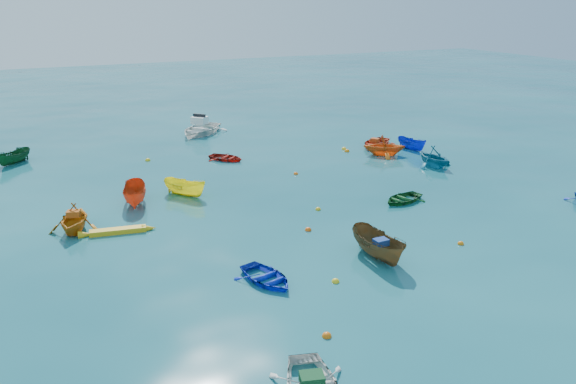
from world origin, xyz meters
name	(u,v)px	position (x,y,z in m)	size (l,w,h in m)	color
ground	(331,229)	(0.00, 0.00, 0.00)	(160.00, 160.00, 0.00)	#0B4551
dinghy_blue_sw	(266,281)	(-5.08, -3.67, 0.00)	(2.00, 2.79, 0.58)	#0E28B7
sampan_brown_mid	(378,258)	(0.28, -3.78, 0.00)	(1.32, 3.50, 1.36)	brown
dinghy_orange_w	(76,231)	(-11.59, 5.23, 0.00)	(2.49, 2.88, 1.52)	#C67012
sampan_yellow_mid	(186,195)	(-5.20, 8.07, 0.00)	(1.09, 2.90, 1.12)	yellow
dinghy_green_e	(402,201)	(5.68, 1.77, 0.00)	(1.91, 2.66, 0.55)	#114A1D
dinghy_cyan_se	(433,166)	(11.87, 6.67, 0.00)	(2.49, 2.89, 1.52)	#156986
sampan_orange_n	(136,204)	(-8.10, 7.92, 0.00)	(1.24, 3.30, 1.28)	red
dinghy_red_ne	(375,146)	(11.33, 12.99, 0.00)	(2.43, 3.40, 0.71)	red
sampan_blue_far	(411,149)	(13.31, 11.03, 0.00)	(0.99, 2.63, 1.02)	#0F27BD
dinghy_red_far	(226,160)	(-0.52, 14.25, 0.00)	(1.88, 2.63, 0.55)	#9D160D
dinghy_orange_far	(384,155)	(10.45, 10.54, 0.00)	(2.60, 3.02, 1.59)	orange
sampan_green_far	(15,164)	(-14.20, 19.72, 0.00)	(1.07, 2.84, 1.10)	#0F4120
kayak_yellow	(118,233)	(-9.72, 4.04, 0.00)	(0.49, 3.39, 0.33)	gold
motorboat_white	(200,134)	(0.21, 22.93, 0.00)	(3.52, 4.93, 1.62)	white
tarp_green_a	(312,379)	(-6.59, -10.55, 0.50)	(0.70, 0.53, 0.34)	#114522
tarp_blue_a	(381,242)	(0.28, -3.93, 0.83)	(0.61, 0.46, 0.30)	navy
tarp_orange_a	(74,213)	(-11.58, 5.28, 0.91)	(0.62, 0.47, 0.30)	#BA5113
tarp_orange_b	(375,140)	(11.25, 12.94, 0.50)	(0.62, 0.47, 0.30)	#B03D12
buoy_or_a	(327,337)	(-4.77, -8.18, 0.00)	(0.34, 0.34, 0.34)	#DF600C
buoy_ye_a	(335,282)	(-2.55, -4.92, 0.00)	(0.32, 0.32, 0.32)	yellow
buoy_or_b	(461,244)	(4.63, -4.22, 0.00)	(0.31, 0.31, 0.31)	orange
buoy_or_c	(308,230)	(-1.10, 0.34, 0.00)	(0.33, 0.33, 0.33)	#EC530C
buoy_ye_c	(318,210)	(0.71, 2.66, 0.00)	(0.30, 0.30, 0.30)	gold
buoy_or_d	(347,152)	(8.49, 12.54, 0.00)	(0.38, 0.38, 0.38)	orange
buoy_ye_d	(148,161)	(-5.61, 16.45, 0.00)	(0.37, 0.37, 0.37)	yellow
buoy_or_e	(296,174)	(2.48, 9.04, 0.00)	(0.30, 0.30, 0.30)	#FC610D
buoy_ye_e	(344,149)	(8.62, 13.21, 0.00)	(0.38, 0.38, 0.38)	yellow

